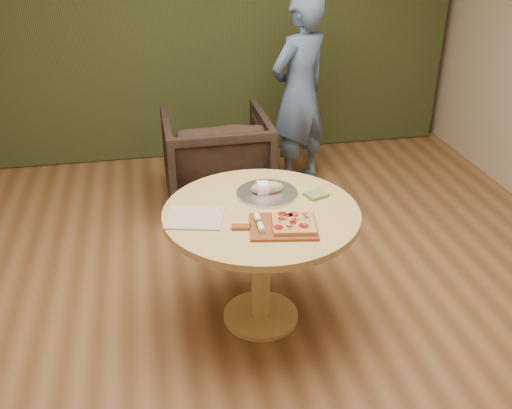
{
  "coord_description": "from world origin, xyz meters",
  "views": [
    {
      "loc": [
        -0.55,
        -2.48,
        2.27
      ],
      "look_at": [
        -0.01,
        0.25,
        0.77
      ],
      "focal_mm": 40.0,
      "sensor_mm": 36.0,
      "label": 1
    }
  ],
  "objects_px": {
    "pedestal_table": "(261,232)",
    "cutlery_roll": "(259,223)",
    "flatbread_pizza": "(294,223)",
    "bread_roll": "(266,188)",
    "pizza_paddle": "(281,227)",
    "armchair": "(216,154)",
    "person_standing": "(299,93)",
    "serving_tray": "(267,193)"
  },
  "relations": [
    {
      "from": "pedestal_table",
      "to": "armchair",
      "type": "bearing_deg",
      "value": 91.74
    },
    {
      "from": "pizza_paddle",
      "to": "bread_roll",
      "type": "xyz_separation_m",
      "value": [
        0.0,
        0.39,
        0.04
      ]
    },
    {
      "from": "cutlery_roll",
      "to": "bread_roll",
      "type": "distance_m",
      "value": 0.38
    },
    {
      "from": "flatbread_pizza",
      "to": "pizza_paddle",
      "type": "bearing_deg",
      "value": 169.36
    },
    {
      "from": "pedestal_table",
      "to": "pizza_paddle",
      "type": "distance_m",
      "value": 0.26
    },
    {
      "from": "armchair",
      "to": "serving_tray",
      "type": "bearing_deg",
      "value": 94.53
    },
    {
      "from": "pedestal_table",
      "to": "cutlery_roll",
      "type": "height_order",
      "value": "cutlery_roll"
    },
    {
      "from": "cutlery_roll",
      "to": "armchair",
      "type": "relative_size",
      "value": 0.23
    },
    {
      "from": "bread_roll",
      "to": "pedestal_table",
      "type": "bearing_deg",
      "value": -109.23
    },
    {
      "from": "person_standing",
      "to": "serving_tray",
      "type": "bearing_deg",
      "value": 38.51
    },
    {
      "from": "pizza_paddle",
      "to": "armchair",
      "type": "bearing_deg",
      "value": 103.1
    },
    {
      "from": "serving_tray",
      "to": "bread_roll",
      "type": "xyz_separation_m",
      "value": [
        -0.01,
        0.0,
        0.04
      ]
    },
    {
      "from": "serving_tray",
      "to": "bread_roll",
      "type": "distance_m",
      "value": 0.04
    },
    {
      "from": "pizza_paddle",
      "to": "person_standing",
      "type": "bearing_deg",
      "value": 82.02
    },
    {
      "from": "flatbread_pizza",
      "to": "bread_roll",
      "type": "xyz_separation_m",
      "value": [
        -0.06,
        0.4,
        0.02
      ]
    },
    {
      "from": "armchair",
      "to": "person_standing",
      "type": "height_order",
      "value": "person_standing"
    },
    {
      "from": "flatbread_pizza",
      "to": "cutlery_roll",
      "type": "distance_m",
      "value": 0.18
    },
    {
      "from": "flatbread_pizza",
      "to": "bread_roll",
      "type": "bearing_deg",
      "value": 98.95
    },
    {
      "from": "pedestal_table",
      "to": "bread_roll",
      "type": "bearing_deg",
      "value": 70.77
    },
    {
      "from": "pizza_paddle",
      "to": "cutlery_roll",
      "type": "relative_size",
      "value": 2.35
    },
    {
      "from": "pedestal_table",
      "to": "cutlery_roll",
      "type": "relative_size",
      "value": 5.52
    },
    {
      "from": "serving_tray",
      "to": "pizza_paddle",
      "type": "bearing_deg",
      "value": -91.38
    },
    {
      "from": "bread_roll",
      "to": "person_standing",
      "type": "xyz_separation_m",
      "value": [
        0.64,
        1.64,
        0.03
      ]
    },
    {
      "from": "pedestal_table",
      "to": "armchair",
      "type": "xyz_separation_m",
      "value": [
        -0.05,
        1.58,
        -0.18
      ]
    },
    {
      "from": "armchair",
      "to": "pedestal_table",
      "type": "bearing_deg",
      "value": 91.34
    },
    {
      "from": "cutlery_roll",
      "to": "person_standing",
      "type": "distance_m",
      "value": 2.14
    },
    {
      "from": "pedestal_table",
      "to": "person_standing",
      "type": "relative_size",
      "value": 0.67
    },
    {
      "from": "pedestal_table",
      "to": "person_standing",
      "type": "distance_m",
      "value": 1.96
    },
    {
      "from": "armchair",
      "to": "cutlery_roll",
      "type": "bearing_deg",
      "value": 89.58
    },
    {
      "from": "pizza_paddle",
      "to": "flatbread_pizza",
      "type": "xyz_separation_m",
      "value": [
        0.06,
        -0.01,
        0.02
      ]
    },
    {
      "from": "cutlery_roll",
      "to": "serving_tray",
      "type": "height_order",
      "value": "cutlery_roll"
    },
    {
      "from": "cutlery_roll",
      "to": "bread_roll",
      "type": "height_order",
      "value": "bread_roll"
    },
    {
      "from": "flatbread_pizza",
      "to": "cutlery_roll",
      "type": "relative_size",
      "value": 1.28
    },
    {
      "from": "serving_tray",
      "to": "armchair",
      "type": "height_order",
      "value": "armchair"
    },
    {
      "from": "flatbread_pizza",
      "to": "bread_roll",
      "type": "relative_size",
      "value": 1.31
    },
    {
      "from": "pedestal_table",
      "to": "pizza_paddle",
      "type": "xyz_separation_m",
      "value": [
        0.06,
        -0.21,
        0.15
      ]
    },
    {
      "from": "cutlery_roll",
      "to": "bread_roll",
      "type": "xyz_separation_m",
      "value": [
        0.11,
        0.36,
        0.01
      ]
    },
    {
      "from": "pedestal_table",
      "to": "armchair",
      "type": "relative_size",
      "value": 1.28
    },
    {
      "from": "pizza_paddle",
      "to": "person_standing",
      "type": "distance_m",
      "value": 2.12
    },
    {
      "from": "pizza_paddle",
      "to": "cutlery_roll",
      "type": "bearing_deg",
      "value": 176.8
    },
    {
      "from": "person_standing",
      "to": "bread_roll",
      "type": "bearing_deg",
      "value": 38.25
    },
    {
      "from": "pedestal_table",
      "to": "flatbread_pizza",
      "type": "relative_size",
      "value": 4.32
    }
  ]
}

